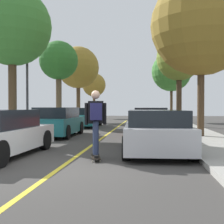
{
  "coord_description": "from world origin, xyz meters",
  "views": [
    {
      "loc": [
        1.96,
        -6.57,
        1.41
      ],
      "look_at": [
        0.19,
        8.67,
        1.14
      ],
      "focal_mm": 46.63,
      "sensor_mm": 36.0,
      "label": 1
    }
  ],
  "objects_px": {
    "parked_car_right_nearest": "(156,131)",
    "street_tree_left_nearest": "(12,27)",
    "parked_car_right_near": "(152,121)",
    "skateboard": "(96,157)",
    "street_tree_left_far": "(78,68)",
    "street_tree_left_farthest": "(94,85)",
    "skateboarder": "(96,119)",
    "street_tree_right_nearest": "(201,25)",
    "street_tree_left_near": "(59,61)",
    "parked_car_left_near": "(57,122)",
    "parked_car_left_far": "(86,117)",
    "parked_car_right_far": "(150,117)",
    "streetlamp": "(27,78)",
    "street_tree_right_near": "(179,59)",
    "street_tree_right_far": "(171,72)"
  },
  "relations": [
    {
      "from": "street_tree_right_far",
      "to": "parked_car_right_near",
      "type": "bearing_deg",
      "value": -99.57
    },
    {
      "from": "parked_car_right_near",
      "to": "street_tree_right_nearest",
      "type": "bearing_deg",
      "value": -46.92
    },
    {
      "from": "parked_car_right_far",
      "to": "street_tree_left_nearest",
      "type": "height_order",
      "value": "street_tree_left_nearest"
    },
    {
      "from": "parked_car_left_far",
      "to": "parked_car_right_far",
      "type": "relative_size",
      "value": 1.08
    },
    {
      "from": "street_tree_left_near",
      "to": "skateboard",
      "type": "height_order",
      "value": "street_tree_left_near"
    },
    {
      "from": "street_tree_left_nearest",
      "to": "parked_car_right_near",
      "type": "bearing_deg",
      "value": 17.69
    },
    {
      "from": "street_tree_left_far",
      "to": "street_tree_right_nearest",
      "type": "height_order",
      "value": "street_tree_right_nearest"
    },
    {
      "from": "street_tree_right_nearest",
      "to": "skateboard",
      "type": "relative_size",
      "value": 8.12
    },
    {
      "from": "parked_car_right_far",
      "to": "street_tree_left_near",
      "type": "relative_size",
      "value": 0.7
    },
    {
      "from": "parked_car_right_near",
      "to": "skateboard",
      "type": "relative_size",
      "value": 5.37
    },
    {
      "from": "parked_car_left_far",
      "to": "parked_car_right_near",
      "type": "height_order",
      "value": "parked_car_right_near"
    },
    {
      "from": "parked_car_right_nearest",
      "to": "street_tree_left_nearest",
      "type": "relative_size",
      "value": 0.62
    },
    {
      "from": "parked_car_right_far",
      "to": "street_tree_left_far",
      "type": "bearing_deg",
      "value": 142.54
    },
    {
      "from": "street_tree_left_near",
      "to": "street_tree_right_near",
      "type": "height_order",
      "value": "street_tree_right_near"
    },
    {
      "from": "parked_car_right_far",
      "to": "streetlamp",
      "type": "height_order",
      "value": "streetlamp"
    },
    {
      "from": "parked_car_right_far",
      "to": "street_tree_left_near",
      "type": "bearing_deg",
      "value": -170.28
    },
    {
      "from": "parked_car_right_far",
      "to": "skateboard",
      "type": "xyz_separation_m",
      "value": [
        -1.63,
        -14.21,
        -0.56
      ]
    },
    {
      "from": "street_tree_right_nearest",
      "to": "streetlamp",
      "type": "height_order",
      "value": "street_tree_right_nearest"
    },
    {
      "from": "street_tree_left_nearest",
      "to": "skateboarder",
      "type": "xyz_separation_m",
      "value": [
        5.01,
        -5.67,
        -4.11
      ]
    },
    {
      "from": "parked_car_right_far",
      "to": "street_tree_left_nearest",
      "type": "bearing_deg",
      "value": -127.68
    },
    {
      "from": "street_tree_left_nearest",
      "to": "skateboarder",
      "type": "height_order",
      "value": "street_tree_left_nearest"
    },
    {
      "from": "parked_car_right_nearest",
      "to": "parked_car_right_far",
      "type": "relative_size",
      "value": 1.0
    },
    {
      "from": "parked_car_right_near",
      "to": "skateboard",
      "type": "xyz_separation_m",
      "value": [
        -1.63,
        -7.75,
        -0.59
      ]
    },
    {
      "from": "skateboard",
      "to": "streetlamp",
      "type": "bearing_deg",
      "value": 125.34
    },
    {
      "from": "parked_car_left_near",
      "to": "parked_car_left_far",
      "type": "bearing_deg",
      "value": 90.01
    },
    {
      "from": "street_tree_left_far",
      "to": "street_tree_left_farthest",
      "type": "bearing_deg",
      "value": 90.0
    },
    {
      "from": "parked_car_right_near",
      "to": "parked_car_right_far",
      "type": "distance_m",
      "value": 6.47
    },
    {
      "from": "parked_car_left_far",
      "to": "street_tree_left_near",
      "type": "height_order",
      "value": "street_tree_left_near"
    },
    {
      "from": "parked_car_left_far",
      "to": "skateboarder",
      "type": "height_order",
      "value": "skateboarder"
    },
    {
      "from": "streetlamp",
      "to": "street_tree_right_near",
      "type": "bearing_deg",
      "value": 41.24
    },
    {
      "from": "parked_car_right_far",
      "to": "street_tree_left_nearest",
      "type": "distance_m",
      "value": 11.76
    },
    {
      "from": "skateboarder",
      "to": "street_tree_right_nearest",
      "type": "bearing_deg",
      "value": 56.14
    },
    {
      "from": "skateboarder",
      "to": "street_tree_left_nearest",
      "type": "bearing_deg",
      "value": 131.46
    },
    {
      "from": "street_tree_right_nearest",
      "to": "street_tree_left_near",
      "type": "bearing_deg",
      "value": 139.04
    },
    {
      "from": "parked_car_left_near",
      "to": "street_tree_left_nearest",
      "type": "bearing_deg",
      "value": -170.29
    },
    {
      "from": "street_tree_left_far",
      "to": "skateboarder",
      "type": "height_order",
      "value": "street_tree_left_far"
    },
    {
      "from": "parked_car_right_nearest",
      "to": "street_tree_left_farthest",
      "type": "xyz_separation_m",
      "value": [
        -6.63,
        26.29,
        3.44
      ]
    },
    {
      "from": "parked_car_right_near",
      "to": "street_tree_left_near",
      "type": "distance_m",
      "value": 9.42
    },
    {
      "from": "parked_car_right_near",
      "to": "street_tree_right_nearest",
      "type": "relative_size",
      "value": 0.66
    },
    {
      "from": "parked_car_right_nearest",
      "to": "skateboard",
      "type": "height_order",
      "value": "parked_car_right_nearest"
    },
    {
      "from": "street_tree_left_farthest",
      "to": "parked_car_left_far",
      "type": "bearing_deg",
      "value": -82.04
    },
    {
      "from": "parked_car_left_far",
      "to": "street_tree_left_nearest",
      "type": "relative_size",
      "value": 0.67
    },
    {
      "from": "street_tree_left_nearest",
      "to": "street_tree_right_near",
      "type": "distance_m",
      "value": 12.03
    },
    {
      "from": "parked_car_left_far",
      "to": "parked_car_right_far",
      "type": "distance_m",
      "value": 4.76
    },
    {
      "from": "parked_car_left_near",
      "to": "street_tree_left_farthest",
      "type": "height_order",
      "value": "street_tree_left_farthest"
    },
    {
      "from": "street_tree_left_farthest",
      "to": "parked_car_right_near",
      "type": "bearing_deg",
      "value": -71.66
    },
    {
      "from": "parked_car_left_near",
      "to": "parked_car_right_far",
      "type": "relative_size",
      "value": 0.97
    },
    {
      "from": "parked_car_left_far",
      "to": "street_tree_left_nearest",
      "type": "bearing_deg",
      "value": -106.36
    },
    {
      "from": "street_tree_left_far",
      "to": "streetlamp",
      "type": "height_order",
      "value": "street_tree_left_far"
    },
    {
      "from": "skateboard",
      "to": "street_tree_left_near",
      "type": "bearing_deg",
      "value": 110.92
    }
  ]
}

